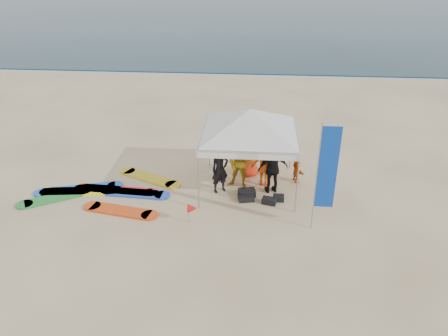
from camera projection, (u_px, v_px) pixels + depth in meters
name	position (u px, v px, depth m)	size (l,w,h in m)	color
ground	(226.00, 250.00, 12.10)	(120.00, 120.00, 0.00)	beige
shoreline_foam	(247.00, 74.00, 28.20)	(160.00, 1.20, 0.01)	silver
person_black_a	(220.00, 169.00, 14.59)	(0.60, 0.40, 1.66)	black
person_yellow	(240.00, 163.00, 14.75)	(0.91, 0.71, 1.87)	#B98C1A
person_orange_a	(265.00, 164.00, 14.98)	(1.05, 0.60, 1.63)	#E15014
person_black_b	(273.00, 169.00, 14.53)	(1.03, 0.43, 1.76)	black
person_orange_b	(250.00, 154.00, 15.54)	(0.84, 0.55, 1.72)	red
person_seated	(297.00, 170.00, 15.36)	(0.80, 0.26, 0.87)	#C65711
canopy_tent	(250.00, 109.00, 13.94)	(4.31, 4.31, 3.25)	#A5A5A8
feather_flag	(326.00, 170.00, 12.10)	(0.57, 0.04, 3.36)	#A5A5A8
marker_pennant	(192.00, 209.00, 13.06)	(0.28, 0.28, 0.64)	#A5A5A8
gear_pile	(256.00, 197.00, 14.44)	(1.54, 0.87, 0.22)	black
surfboard_spread	(105.00, 192.00, 14.80)	(4.81, 3.34, 0.07)	blue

